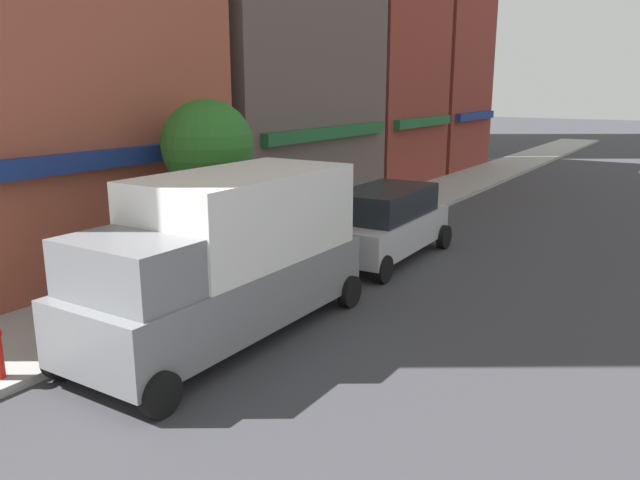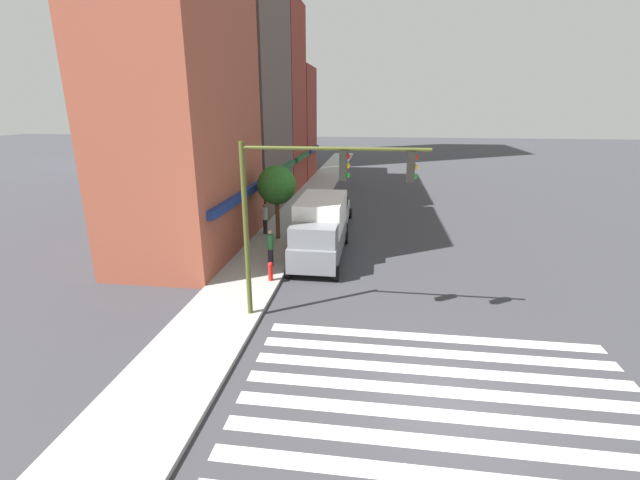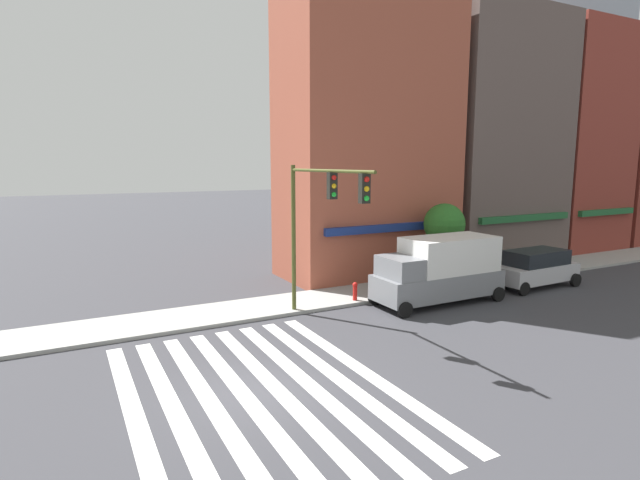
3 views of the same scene
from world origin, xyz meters
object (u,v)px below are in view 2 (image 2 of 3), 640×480
pedestrian_green_top (270,247)px  street_tree (277,186)px  suv_silver (334,210)px  pedestrian_white_shirt (265,218)px  traffic_signal (310,194)px  box_truck_grey (320,228)px  fire_hydrant (270,270)px

pedestrian_green_top → street_tree: 4.95m
suv_silver → pedestrian_white_shirt: (-2.93, 3.77, 0.04)m
suv_silver → pedestrian_green_top: bearing=163.8°
traffic_signal → street_tree: bearing=19.9°
suv_silver → traffic_signal: bearing=-179.3°
box_truck_grey → street_tree: (2.66, 2.80, 1.60)m
pedestrian_white_shirt → pedestrian_green_top: bearing=103.2°
box_truck_grey → traffic_signal: bearing=-175.3°
box_truck_grey → suv_silver: box_truck_grey is taller
pedestrian_green_top → fire_hydrant: size_ratio=2.10×
pedestrian_green_top → fire_hydrant: (-1.73, -0.42, -0.46)m
box_truck_grey → pedestrian_green_top: (-1.76, 2.12, -0.51)m
box_truck_grey → pedestrian_white_shirt: bearing=47.0°
suv_silver → fire_hydrant: bearing=168.6°
traffic_signal → street_tree: 9.92m
traffic_signal → street_tree: size_ratio=1.52×
traffic_signal → street_tree: (9.23, 3.35, -1.44)m
pedestrian_white_shirt → street_tree: 2.47m
suv_silver → box_truck_grey: bearing=178.3°
suv_silver → pedestrian_white_shirt: suv_silver is taller
box_truck_grey → fire_hydrant: 4.01m
suv_silver → fire_hydrant: size_ratio=5.65×
pedestrian_green_top → box_truck_grey: bearing=-37.3°
traffic_signal → box_truck_grey: 7.26m
fire_hydrant → pedestrian_white_shirt: bearing=16.5°
traffic_signal → box_truck_grey: bearing=4.8°
traffic_signal → pedestrian_white_shirt: traffic_signal is taller
suv_silver → pedestrian_white_shirt: size_ratio=2.69×
pedestrian_green_top → street_tree: size_ratio=0.43×
pedestrian_white_shirt → fire_hydrant: bearing=102.3°
street_tree → suv_silver: bearing=-36.6°
box_truck_grey → pedestrian_green_top: box_truck_grey is taller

